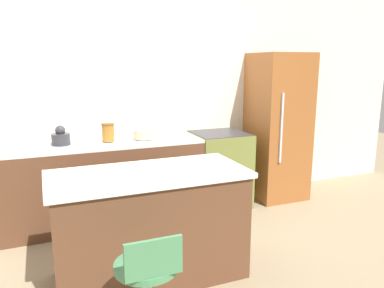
{
  "coord_description": "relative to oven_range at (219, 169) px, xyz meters",
  "views": [
    {
      "loc": [
        -0.86,
        -3.6,
        1.7
      ],
      "look_at": [
        0.48,
        -0.29,
        0.93
      ],
      "focal_mm": 35.0,
      "sensor_mm": 36.0,
      "label": 1
    }
  ],
  "objects": [
    {
      "name": "ground_plane",
      "position": [
        -1.09,
        -0.33,
        -0.45
      ],
      "size": [
        14.0,
        14.0,
        0.0
      ],
      "primitive_type": "plane",
      "color": "#998466"
    },
    {
      "name": "wall_back",
      "position": [
        -1.09,
        0.34,
        0.85
      ],
      "size": [
        8.0,
        0.06,
        2.6
      ],
      "color": "silver",
      "rests_on": "ground_plane"
    },
    {
      "name": "back_counter",
      "position": [
        -1.41,
        0.0,
        -0.0
      ],
      "size": [
        2.16,
        0.61,
        0.89
      ],
      "color": "brown",
      "rests_on": "ground_plane"
    },
    {
      "name": "kitchen_island",
      "position": [
        -1.22,
        -1.24,
        -0.0
      ],
      "size": [
        1.52,
        0.7,
        0.88
      ],
      "color": "brown",
      "rests_on": "ground_plane"
    },
    {
      "name": "oven_range",
      "position": [
        0.0,
        0.0,
        0.0
      ],
      "size": [
        0.64,
        0.63,
        0.89
      ],
      "color": "olive",
      "rests_on": "ground_plane"
    },
    {
      "name": "refrigerator",
      "position": [
        0.81,
        -0.01,
        0.47
      ],
      "size": [
        0.65,
        0.66,
        1.83
      ],
      "color": "#995628",
      "rests_on": "ground_plane"
    },
    {
      "name": "kettle",
      "position": [
        -1.79,
        0.0,
        0.52
      ],
      "size": [
        0.19,
        0.19,
        0.2
      ],
      "color": "#333338",
      "rests_on": "back_counter"
    },
    {
      "name": "mixing_bowl",
      "position": [
        -0.92,
        0.0,
        0.5
      ],
      "size": [
        0.23,
        0.23,
        0.1
      ],
      "color": "#C1B28E",
      "rests_on": "back_counter"
    },
    {
      "name": "canister_jar",
      "position": [
        -1.31,
        0.0,
        0.54
      ],
      "size": [
        0.14,
        0.14,
        0.19
      ],
      "color": "#9E6623",
      "rests_on": "back_counter"
    }
  ]
}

